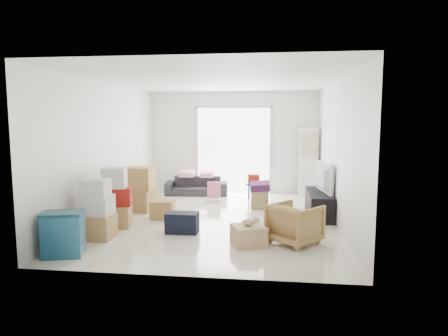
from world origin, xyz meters
TOP-DOWN VIEW (x-y plane):
  - room_shell at (0.00, 0.00)m, footprint 4.98×6.48m
  - sliding_door at (0.00, 2.98)m, footprint 2.10×0.04m
  - ac_tower at (1.95, 2.65)m, footprint 0.45×0.30m
  - tv_console at (2.00, 0.46)m, footprint 0.45×1.49m
  - television at (2.00, 0.46)m, footprint 0.74×1.11m
  - sofa at (-0.92, 2.50)m, footprint 1.65×0.60m
  - pillow_left at (-1.18, 2.47)m, footprint 0.43×0.34m
  - pillow_right at (-0.64, 2.46)m, footprint 0.39×0.32m
  - armchair at (1.42, -1.46)m, footprint 0.94×0.93m
  - storage_bins at (-1.90, -2.46)m, footprint 0.64×0.52m
  - box_stack_a at (-1.80, -1.58)m, footprint 0.55×0.47m
  - box_stack_b at (-1.80, -0.80)m, footprint 0.65×0.63m
  - box_stack_c at (-1.77, 0.51)m, footprint 0.74×0.66m
  - loose_box at (-1.10, -0.11)m, footprint 0.46×0.46m
  - duffel_bag at (-0.48, -1.08)m, footprint 0.55×0.33m
  - ottoman at (0.79, 1.08)m, footprint 0.39×0.39m
  - blanket at (0.79, 1.08)m, footprint 0.44×0.44m
  - kids_table at (0.60, 2.10)m, footprint 0.47×0.47m
  - toy_walker at (-0.34, 1.64)m, footprint 0.39×0.35m
  - wood_crate at (0.70, -1.65)m, footprint 0.61×0.61m
  - plush_bunny at (0.73, -1.64)m, footprint 0.27×0.15m

SIDE VIEW (x-z plane):
  - toy_walker at x=-0.34m, z-range -0.10..0.36m
  - wood_crate at x=0.70m, z-range 0.00..0.31m
  - duffel_bag at x=-0.48m, z-range 0.00..0.35m
  - loose_box at x=-1.10m, z-range 0.00..0.36m
  - ottoman at x=0.79m, z-range 0.00..0.39m
  - tv_console at x=2.00m, z-range 0.00..0.50m
  - sofa at x=-0.92m, z-range 0.00..0.63m
  - storage_bins at x=-1.90m, z-range 0.00..0.65m
  - armchair at x=1.42m, z-range 0.00..0.71m
  - plush_bunny at x=0.73m, z-range 0.31..0.44m
  - kids_table at x=0.60m, z-range 0.13..0.73m
  - box_stack_a at x=-1.80m, z-range -0.05..0.94m
  - blanket at x=0.79m, z-range 0.39..0.53m
  - box_stack_c at x=-1.77m, z-range -0.01..0.93m
  - box_stack_b at x=-1.80m, z-range -0.07..1.01m
  - television at x=2.00m, z-range 0.50..0.63m
  - pillow_right at x=-0.64m, z-range 0.63..0.76m
  - pillow_left at x=-1.18m, z-range 0.63..0.76m
  - ac_tower at x=1.95m, z-range 0.00..1.75m
  - sliding_door at x=0.00m, z-range 0.08..2.41m
  - room_shell at x=0.00m, z-range -0.24..2.94m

